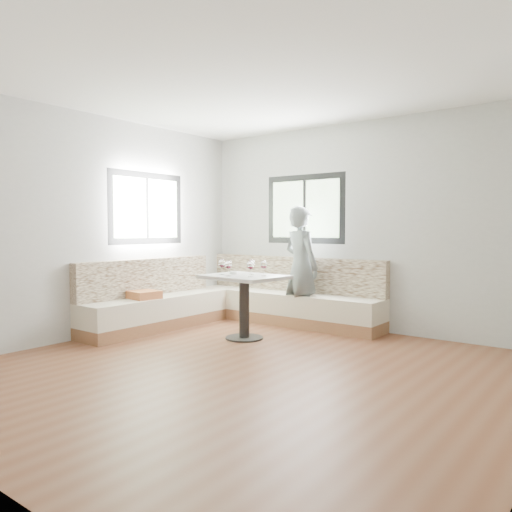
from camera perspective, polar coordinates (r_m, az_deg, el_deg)
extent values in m
cube|color=brown|center=(4.92, -1.10, -12.98)|extent=(5.00, 5.00, 0.01)
cube|color=white|center=(4.94, -1.13, 20.04)|extent=(5.00, 5.00, 0.01)
cube|color=#B7B7B2|center=(6.86, 12.06, 3.36)|extent=(5.00, 0.01, 2.80)
cube|color=#B7B7B2|center=(6.58, -18.42, 3.28)|extent=(0.01, 5.00, 2.80)
cube|color=black|center=(7.29, 5.61, 5.36)|extent=(1.30, 0.02, 1.00)
cube|color=black|center=(7.12, -12.38, 5.36)|extent=(0.02, 1.30, 1.00)
cube|color=#8F5C3A|center=(7.25, 3.42, -7.08)|extent=(2.90, 0.55, 0.16)
cube|color=beige|center=(7.22, 3.42, -5.32)|extent=(2.90, 0.55, 0.29)
cube|color=beige|center=(7.34, 4.33, -2.07)|extent=(2.90, 0.14, 0.50)
cube|color=#8F5C3A|center=(6.99, -11.29, -7.54)|extent=(0.55, 2.25, 0.16)
cube|color=beige|center=(6.95, -11.31, -5.71)|extent=(0.55, 2.25, 0.29)
cube|color=beige|center=(7.05, -12.44, -2.35)|extent=(0.14, 2.25, 0.50)
cube|color=#AD553E|center=(6.70, -12.65, -4.34)|extent=(0.39, 0.39, 0.10)
cylinder|color=black|center=(6.27, -1.35, -9.33)|extent=(0.47, 0.47, 0.02)
cylinder|color=black|center=(6.21, -1.36, -6.05)|extent=(0.13, 0.13, 0.75)
cube|color=silver|center=(6.16, -1.36, -2.41)|extent=(1.02, 0.82, 0.04)
imported|color=slate|center=(6.92, 5.17, -1.25)|extent=(0.71, 0.57, 1.68)
cylinder|color=white|center=(6.30, -2.61, -1.91)|extent=(0.10, 0.10, 0.04)
sphere|color=black|center=(6.29, -2.45, -1.82)|extent=(0.02, 0.02, 0.02)
sphere|color=black|center=(6.31, -2.64, -1.81)|extent=(0.02, 0.02, 0.02)
sphere|color=black|center=(6.28, -2.68, -1.83)|extent=(0.02, 0.02, 0.02)
cylinder|color=white|center=(6.25, -3.91, -2.10)|extent=(0.06, 0.06, 0.01)
cylinder|color=white|center=(6.25, -3.91, -1.70)|extent=(0.01, 0.01, 0.08)
ellipsoid|color=white|center=(6.24, -3.91, -0.84)|extent=(0.09, 0.09, 0.10)
cylinder|color=#3F0510|center=(6.24, -3.91, -1.08)|extent=(0.06, 0.06, 0.02)
cylinder|color=white|center=(6.03, -3.16, -2.29)|extent=(0.06, 0.06, 0.01)
cylinder|color=white|center=(6.03, -3.16, -1.87)|extent=(0.01, 0.01, 0.08)
ellipsoid|color=white|center=(6.02, -3.17, -0.99)|extent=(0.09, 0.09, 0.10)
cylinder|color=#3F0510|center=(6.02, -3.17, -1.23)|extent=(0.06, 0.06, 0.02)
cylinder|color=white|center=(5.94, -0.64, -2.37)|extent=(0.06, 0.06, 0.01)
cylinder|color=white|center=(5.93, -0.64, -1.95)|extent=(0.01, 0.01, 0.08)
ellipsoid|color=white|center=(5.93, -0.64, -1.05)|extent=(0.09, 0.09, 0.10)
cylinder|color=#3F0510|center=(5.93, -0.64, -1.29)|extent=(0.06, 0.06, 0.02)
cylinder|color=white|center=(6.21, -0.50, -2.13)|extent=(0.06, 0.06, 0.01)
cylinder|color=white|center=(6.21, -0.50, -1.72)|extent=(0.01, 0.01, 0.08)
ellipsoid|color=white|center=(6.20, -0.50, -0.86)|extent=(0.09, 0.09, 0.10)
cylinder|color=#3F0510|center=(6.20, -0.50, -1.10)|extent=(0.06, 0.06, 0.02)
cylinder|color=white|center=(6.04, 0.91, -2.28)|extent=(0.06, 0.06, 0.01)
cylinder|color=white|center=(6.03, 0.91, -1.86)|extent=(0.01, 0.01, 0.08)
ellipsoid|color=white|center=(6.03, 0.91, -0.98)|extent=(0.09, 0.09, 0.10)
cylinder|color=#3F0510|center=(6.03, 0.91, -1.22)|extent=(0.06, 0.06, 0.02)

